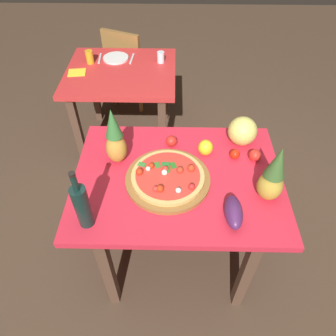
{
  "coord_description": "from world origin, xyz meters",
  "views": [
    {
      "loc": [
        -0.03,
        -1.18,
        2.06
      ],
      "look_at": [
        -0.06,
        0.02,
        0.81
      ],
      "focal_mm": 33.34,
      "sensor_mm": 36.0,
      "label": 1
    }
  ],
  "objects_px": {
    "tomato_by_bottle": "(235,154)",
    "eggplant": "(233,212)",
    "drinking_glass_water": "(161,57)",
    "bell_pepper": "(205,148)",
    "drinking_glass_juice": "(90,57)",
    "tomato_beside_pepper": "(111,136)",
    "background_table": "(122,83)",
    "dinner_plate": "(116,58)",
    "pineapple_left": "(273,177)",
    "pizza": "(168,176)",
    "dining_chair": "(128,64)",
    "knife_utensil": "(132,59)",
    "pineapple_right": "(115,139)",
    "tomato_near_board": "(171,141)",
    "tomato_at_corner": "(255,155)",
    "wine_bottle": "(82,206)",
    "melon": "(242,131)",
    "napkin_folded": "(77,72)",
    "pizza_board": "(168,179)",
    "display_table": "(178,187)",
    "fork_utensil": "(100,58)"
  },
  "relations": [
    {
      "from": "tomato_beside_pepper",
      "to": "tomato_at_corner",
      "type": "bearing_deg",
      "value": -10.54
    },
    {
      "from": "melon",
      "to": "display_table",
      "type": "bearing_deg",
      "value": -142.42
    },
    {
      "from": "pizza",
      "to": "eggplant",
      "type": "xyz_separation_m",
      "value": [
        0.33,
        -0.24,
        0.0
      ]
    },
    {
      "from": "dining_chair",
      "to": "knife_utensil",
      "type": "relative_size",
      "value": 4.72
    },
    {
      "from": "dining_chair",
      "to": "wine_bottle",
      "type": "xyz_separation_m",
      "value": [
        0.05,
        -2.13,
        0.41
      ]
    },
    {
      "from": "dining_chair",
      "to": "tomato_by_bottle",
      "type": "xyz_separation_m",
      "value": [
        0.84,
        -1.65,
        0.31
      ]
    },
    {
      "from": "dining_chair",
      "to": "wine_bottle",
      "type": "relative_size",
      "value": 2.37
    },
    {
      "from": "drinking_glass_juice",
      "to": "eggplant",
      "type": "bearing_deg",
      "value": -57.03
    },
    {
      "from": "fork_utensil",
      "to": "knife_utensil",
      "type": "xyz_separation_m",
      "value": [
        0.28,
        0.0,
        0.0
      ]
    },
    {
      "from": "pineapple_left",
      "to": "napkin_folded",
      "type": "distance_m",
      "value": 1.81
    },
    {
      "from": "display_table",
      "to": "tomato_beside_pepper",
      "type": "distance_m",
      "value": 0.54
    },
    {
      "from": "napkin_folded",
      "to": "pizza_board",
      "type": "bearing_deg",
      "value": -56.5
    },
    {
      "from": "melon",
      "to": "tomato_beside_pepper",
      "type": "bearing_deg",
      "value": 179.52
    },
    {
      "from": "drinking_glass_juice",
      "to": "knife_utensil",
      "type": "height_order",
      "value": "drinking_glass_juice"
    },
    {
      "from": "bell_pepper",
      "to": "dinner_plate",
      "type": "relative_size",
      "value": 0.45
    },
    {
      "from": "tomato_near_board",
      "to": "knife_utensil",
      "type": "relative_size",
      "value": 0.39
    },
    {
      "from": "tomato_by_bottle",
      "to": "dinner_plate",
      "type": "relative_size",
      "value": 0.28
    },
    {
      "from": "display_table",
      "to": "wine_bottle",
      "type": "height_order",
      "value": "wine_bottle"
    },
    {
      "from": "eggplant",
      "to": "tomato_by_bottle",
      "type": "relative_size",
      "value": 3.3
    },
    {
      "from": "eggplant",
      "to": "tomato_at_corner",
      "type": "height_order",
      "value": "eggplant"
    },
    {
      "from": "drinking_glass_juice",
      "to": "dinner_plate",
      "type": "bearing_deg",
      "value": 20.52
    },
    {
      "from": "pizza_board",
      "to": "melon",
      "type": "distance_m",
      "value": 0.56
    },
    {
      "from": "tomato_at_corner",
      "to": "pizza_board",
      "type": "bearing_deg",
      "value": -160.62
    },
    {
      "from": "tomato_beside_pepper",
      "to": "drinking_glass_juice",
      "type": "relative_size",
      "value": 0.56
    },
    {
      "from": "pizza",
      "to": "tomato_at_corner",
      "type": "height_order",
      "value": "pizza"
    },
    {
      "from": "melon",
      "to": "pineapple_left",
      "type": "bearing_deg",
      "value": -79.67
    },
    {
      "from": "pineapple_right",
      "to": "drinking_glass_water",
      "type": "distance_m",
      "value": 1.22
    },
    {
      "from": "background_table",
      "to": "dinner_plate",
      "type": "relative_size",
      "value": 4.12
    },
    {
      "from": "pineapple_left",
      "to": "napkin_folded",
      "type": "relative_size",
      "value": 2.44
    },
    {
      "from": "tomato_by_bottle",
      "to": "drinking_glass_juice",
      "type": "xyz_separation_m",
      "value": [
        -1.08,
        1.14,
        0.02
      ]
    },
    {
      "from": "dining_chair",
      "to": "tomato_by_bottle",
      "type": "distance_m",
      "value": 1.88
    },
    {
      "from": "tomato_by_bottle",
      "to": "eggplant",
      "type": "bearing_deg",
      "value": -98.38
    },
    {
      "from": "napkin_folded",
      "to": "bell_pepper",
      "type": "bearing_deg",
      "value": -43.33
    },
    {
      "from": "drinking_glass_juice",
      "to": "knife_utensil",
      "type": "relative_size",
      "value": 0.6
    },
    {
      "from": "display_table",
      "to": "bell_pepper",
      "type": "height_order",
      "value": "bell_pepper"
    },
    {
      "from": "melon",
      "to": "tomato_at_corner",
      "type": "xyz_separation_m",
      "value": [
        0.06,
        -0.16,
        -0.05
      ]
    },
    {
      "from": "pizza",
      "to": "pineapple_right",
      "type": "relative_size",
      "value": 1.11
    },
    {
      "from": "pineapple_right",
      "to": "tomato_near_board",
      "type": "xyz_separation_m",
      "value": [
        0.31,
        0.14,
        -0.13
      ]
    },
    {
      "from": "tomato_by_bottle",
      "to": "drinking_glass_water",
      "type": "distance_m",
      "value": 1.26
    },
    {
      "from": "tomato_at_corner",
      "to": "drinking_glass_water",
      "type": "relative_size",
      "value": 0.79
    },
    {
      "from": "pineapple_left",
      "to": "drinking_glass_water",
      "type": "distance_m",
      "value": 1.58
    },
    {
      "from": "display_table",
      "to": "drinking_glass_juice",
      "type": "distance_m",
      "value": 1.5
    },
    {
      "from": "pineapple_left",
      "to": "dining_chair",
      "type": "bearing_deg",
      "value": 116.6
    },
    {
      "from": "drinking_glass_water",
      "to": "knife_utensil",
      "type": "bearing_deg",
      "value": 168.57
    },
    {
      "from": "wine_bottle",
      "to": "tomato_beside_pepper",
      "type": "distance_m",
      "value": 0.63
    },
    {
      "from": "bell_pepper",
      "to": "tomato_beside_pepper",
      "type": "distance_m",
      "value": 0.6
    },
    {
      "from": "tomato_beside_pepper",
      "to": "drinking_glass_juice",
      "type": "xyz_separation_m",
      "value": [
        -0.32,
        0.99,
        0.02
      ]
    },
    {
      "from": "bell_pepper",
      "to": "drinking_glass_juice",
      "type": "relative_size",
      "value": 0.91
    },
    {
      "from": "background_table",
      "to": "dining_chair",
      "type": "bearing_deg",
      "value": 92.62
    },
    {
      "from": "tomato_by_bottle",
      "to": "drinking_glass_water",
      "type": "bearing_deg",
      "value": 112.45
    }
  ]
}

